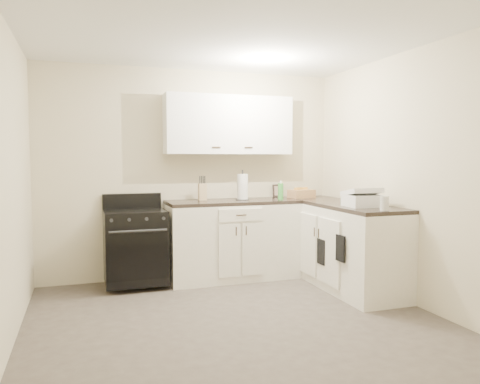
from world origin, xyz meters
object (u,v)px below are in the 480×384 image
object	(u,v)px
knife_block	(202,192)
wicker_basket	(301,194)
countertop_grill	(363,201)
stove	(135,246)
paper_towel	(243,187)

from	to	relation	value
knife_block	wicker_basket	bearing A→B (deg)	-1.60
wicker_basket	countertop_grill	size ratio (longest dim) A/B	0.90
stove	knife_block	size ratio (longest dim) A/B	4.05
knife_block	countertop_grill	xyz separation A→B (m)	(1.40, -1.24, -0.04)
knife_block	wicker_basket	xyz separation A→B (m)	(1.28, -0.06, -0.05)
wicker_basket	paper_towel	bearing A→B (deg)	-175.83
stove	paper_towel	world-z (taller)	paper_towel
wicker_basket	countertop_grill	bearing A→B (deg)	-84.35
knife_block	paper_towel	xyz separation A→B (m)	(0.47, -0.11, 0.05)
stove	paper_towel	size ratio (longest dim) A/B	2.62
paper_towel	wicker_basket	bearing A→B (deg)	4.17
countertop_grill	wicker_basket	bearing A→B (deg)	99.64
stove	wicker_basket	xyz separation A→B (m)	(2.09, 0.09, 0.53)
paper_towel	countertop_grill	distance (m)	1.47
countertop_grill	paper_towel	bearing A→B (deg)	133.41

